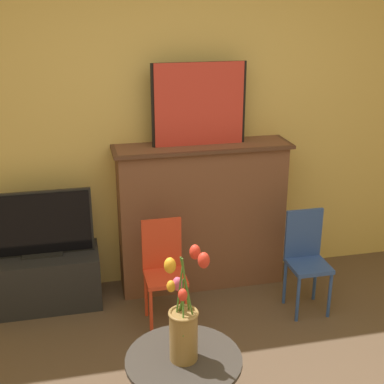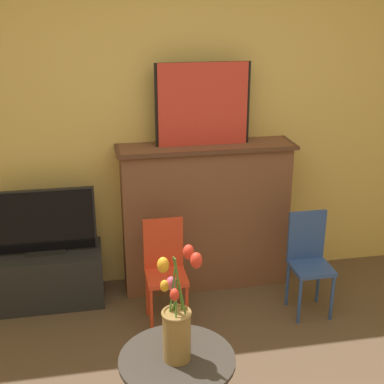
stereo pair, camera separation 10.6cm
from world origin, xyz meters
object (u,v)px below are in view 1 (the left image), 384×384
Objects in this scene: vase_tulips at (184,323)px; tv_monitor at (39,225)px; painting at (199,104)px; chair_blue at (306,255)px; chair_red at (164,266)px.

tv_monitor is at bearing 115.07° from vase_tulips.
chair_blue is (0.66, -0.52, -1.01)m from painting.
tv_monitor is 1.69m from vase_tulips.
chair_red is at bearing -25.82° from tv_monitor.
tv_monitor is at bearing -176.86° from painting.
painting is 0.93× the size of chair_red.
painting is at bearing 74.20° from vase_tulips.
tv_monitor is (-1.17, -0.06, -0.79)m from painting.
tv_monitor reaches higher than chair_red.
painting is 1.80m from vase_tulips.
chair_red is at bearing 176.75° from chair_blue.
tv_monitor is 1.00× the size of chair_blue.
vase_tulips is at bearing -135.93° from chair_blue.
tv_monitor is 1.90m from chair_blue.
vase_tulips is at bearing -94.93° from chair_red.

